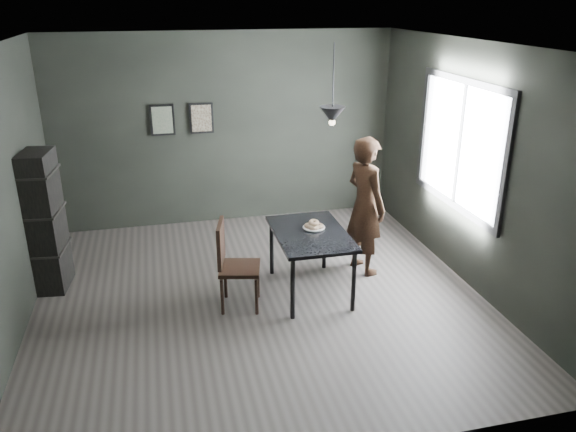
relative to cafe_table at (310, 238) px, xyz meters
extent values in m
plane|color=#37322F|center=(-0.60, 0.00, -0.67)|extent=(5.00, 5.00, 0.00)
cube|color=black|center=(-0.60, 2.50, 0.73)|extent=(5.00, 0.10, 2.80)
cube|color=silver|center=(-0.60, 0.00, 2.13)|extent=(5.00, 5.00, 0.02)
cube|color=white|center=(1.88, 0.20, 0.93)|extent=(0.02, 1.80, 1.40)
cube|color=black|center=(1.87, 0.20, 0.93)|extent=(0.04, 1.96, 1.56)
cube|color=black|center=(0.00, 0.00, 0.06)|extent=(0.80, 1.20, 0.04)
cylinder|color=black|center=(-0.34, -0.54, -0.32)|extent=(0.05, 0.05, 0.71)
cylinder|color=black|center=(0.34, -0.54, -0.32)|extent=(0.05, 0.05, 0.71)
cylinder|color=black|center=(-0.34, 0.54, -0.32)|extent=(0.05, 0.05, 0.71)
cylinder|color=black|center=(0.34, 0.54, -0.32)|extent=(0.05, 0.05, 0.71)
cylinder|color=white|center=(0.07, 0.09, 0.08)|extent=(0.23, 0.23, 0.01)
torus|color=beige|center=(0.11, 0.08, 0.11)|extent=(0.12, 0.12, 0.04)
torus|color=beige|center=(0.08, 0.14, 0.11)|extent=(0.12, 0.12, 0.04)
torus|color=beige|center=(0.02, 0.11, 0.11)|extent=(0.12, 0.12, 0.04)
torus|color=beige|center=(0.05, 0.04, 0.11)|extent=(0.12, 0.12, 0.04)
torus|color=beige|center=(0.07, 0.09, 0.15)|extent=(0.13, 0.14, 0.06)
imported|color=black|center=(0.80, 0.38, 0.19)|extent=(0.58, 0.72, 1.72)
cube|color=black|center=(-0.84, -0.14, -0.21)|extent=(0.52, 0.52, 0.04)
cube|color=black|center=(-1.03, -0.10, 0.09)|extent=(0.14, 0.43, 0.47)
cylinder|color=black|center=(-1.06, -0.28, -0.46)|extent=(0.04, 0.04, 0.42)
cylinder|color=black|center=(-0.70, -0.37, -0.46)|extent=(0.04, 0.04, 0.42)
cylinder|color=black|center=(-0.98, 0.08, -0.46)|extent=(0.04, 0.04, 0.42)
cylinder|color=black|center=(-0.62, 0.00, -0.46)|extent=(0.04, 0.04, 0.42)
cube|color=black|center=(-2.92, 0.83, 0.15)|extent=(0.37, 0.58, 1.65)
cylinder|color=black|center=(0.25, 0.10, 1.75)|extent=(0.01, 0.01, 0.75)
cone|color=black|center=(0.25, 0.10, 1.38)|extent=(0.28, 0.28, 0.18)
sphere|color=#FFE0B2|center=(0.25, 0.10, 1.30)|extent=(0.07, 0.07, 0.07)
cube|color=black|center=(-1.50, 2.47, 0.93)|extent=(0.34, 0.03, 0.44)
cube|color=#435D4C|center=(-1.50, 2.45, 0.93)|extent=(0.28, 0.01, 0.38)
cube|color=black|center=(-0.95, 2.47, 0.93)|extent=(0.34, 0.03, 0.44)
cube|color=brown|center=(-0.95, 2.45, 0.93)|extent=(0.28, 0.01, 0.38)
camera|label=1|loc=(-1.61, -5.61, 2.58)|focal=35.00mm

